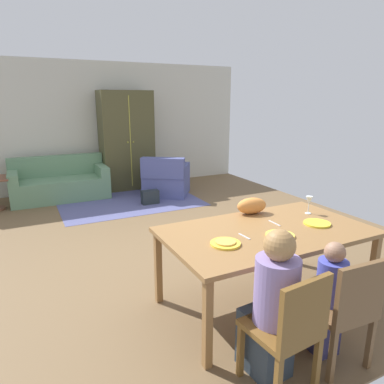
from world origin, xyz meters
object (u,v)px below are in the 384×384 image
armoire (127,141)px  plate_near_man (225,244)px  person_man (271,310)px  armchair (166,180)px  couch (60,184)px  plate_near_child (280,235)px  person_child (326,302)px  dining_chair_child (345,306)px  handbag (150,197)px  wine_glass (309,201)px  cat (252,206)px  plate_near_woman (317,223)px  dining_table (266,236)px  dining_chair_man (290,327)px

armoire → plate_near_man: bearing=-97.6°
person_man → armchair: size_ratio=0.93×
plate_near_man → couch: couch is taller
armchair → armoire: bearing=119.4°
plate_near_child → armoire: size_ratio=0.12×
person_child → armoire: bearing=88.3°
dining_chair_child → plate_near_child: bearing=89.6°
plate_near_child → handbag: bearing=87.4°
person_child → plate_near_child: bearing=90.2°
plate_near_child → armoire: (0.17, 5.21, 0.28)m
wine_glass → cat: 0.59m
plate_near_child → armchair: 4.36m
plate_near_child → cat: (0.15, 0.62, 0.08)m
plate_near_child → cat: 0.65m
plate_near_woman → armoire: size_ratio=0.12×
dining_table → handbag: dining_table is taller
plate_near_woman → cat: cat is taller
wine_glass → handbag: bearing=98.3°
plate_near_man → wine_glass: bearing=14.1°
armoire → person_child: bearing=-91.7°
couch → dining_chair_man: bearing=-82.2°
dining_table → plate_near_man: bearing=-167.0°
wine_glass → person_child: bearing=-126.5°
person_child → couch: person_child is taller
plate_near_child → couch: (-1.29, 4.98, -0.47)m
plate_near_child → handbag: 3.88m
plate_near_woman → plate_near_child: bearing=-171.2°
wine_glass → dining_chair_man: 1.66m
cat → dining_table: bearing=-99.6°
plate_near_man → handbag: bearing=79.6°
person_man → handbag: 4.45m
dining_chair_man → wine_glass: bearing=42.3°
plate_near_child → person_man: person_man is taller
plate_near_woman → person_man: person_man is taller
plate_near_woman → wine_glass: 0.35m
handbag → plate_near_child: bearing=-92.6°
armoire → armchair: bearing=-60.6°
person_man → cat: person_man is taller
dining_table → person_man: 0.91m
couch → dining_chair_child: bearing=-77.3°
plate_near_woman → dining_chair_man: size_ratio=0.29×
couch → handbag: bearing=-38.3°
cat → armoire: size_ratio=0.15×
couch → wine_glass: bearing=-66.9°
plate_near_child → person_man: size_ratio=0.23×
plate_near_man → handbag: 3.88m
plate_near_child → plate_near_woman: size_ratio=1.00×
cat → person_man: bearing=-110.8°
plate_near_woman → armchair: (0.17, 4.20, -0.45)m
wine_glass → person_child: 1.23m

